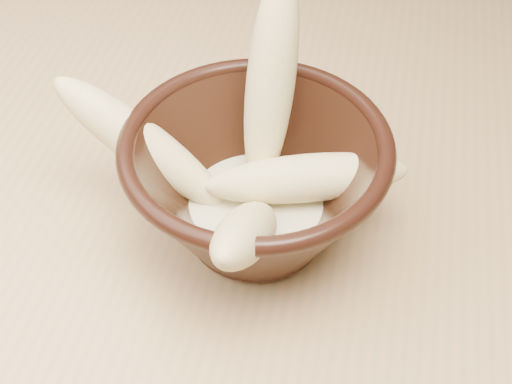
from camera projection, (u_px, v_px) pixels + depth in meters
table at (166, 160)px, 0.78m from camera, size 1.20×0.80×0.75m
bowl at (256, 184)px, 0.55m from camera, size 0.21×0.21×0.11m
milk_puddle at (256, 207)px, 0.57m from camera, size 0.12×0.12×0.02m
banana_upright at (271, 81)px, 0.55m from camera, size 0.05×0.10×0.18m
banana_left at (141, 143)px, 0.56m from camera, size 0.16×0.06×0.12m
banana_across at (306, 178)px, 0.55m from camera, size 0.17×0.08×0.05m
banana_front at (246, 234)px, 0.50m from camera, size 0.04×0.14×0.11m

